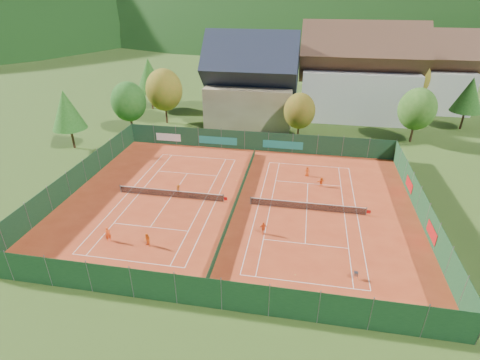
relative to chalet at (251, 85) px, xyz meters
name	(u,v)px	position (x,y,z in m)	size (l,w,h in m)	color
ground	(237,203)	(3.00, -30.00, -6.64)	(600.00, 600.00, 0.00)	#304C18
clay_pad	(237,203)	(3.00, -30.00, -6.62)	(40.00, 32.00, 0.01)	#B4391A
court_markings_left	(171,197)	(-5.00, -30.00, -6.61)	(11.03, 23.83, 0.00)	white
court_markings_right	(307,210)	(11.00, -30.00, -6.61)	(11.03, 23.83, 0.00)	white
tennis_net_left	(172,193)	(-4.85, -30.00, -6.12)	(13.30, 0.10, 1.02)	#59595B
tennis_net_right	(308,206)	(11.15, -30.00, -6.12)	(13.30, 0.10, 1.02)	#59595B
court_divider	(237,199)	(3.00, -30.00, -6.12)	(0.03, 28.80, 1.00)	#12331B
fence_north	(253,141)	(2.54, -14.01, -5.16)	(40.00, 0.10, 3.00)	#153B24
fence_south	(198,292)	(3.00, -46.00, -5.12)	(40.00, 0.04, 3.00)	#153A1B
fence_west	(77,178)	(-17.00, -30.00, -5.12)	(0.04, 32.00, 3.00)	#153C20
fence_east	(423,208)	(23.00, -29.95, -5.14)	(0.09, 32.00, 3.00)	#163C1E
chalet	(251,85)	(0.00, 0.00, 0.00)	(16.20, 12.00, 16.00)	tan
hotel_block_a	(358,78)	(19.00, 6.00, 0.76)	(21.60, 11.00, 17.25)	silver
hotel_block_b	(427,76)	(33.00, 14.00, -0.01)	(17.28, 10.00, 15.50)	silver
tree_west_front	(129,102)	(-19.00, -10.00, -1.23)	(5.72, 5.72, 8.69)	#422717
tree_west_mid	(164,90)	(-15.00, -4.00, -0.56)	(6.44, 6.44, 9.78)	#422617
tree_west_back	(149,75)	(-21.00, 4.00, 0.11)	(5.60, 5.60, 10.00)	#442818
tree_center	(299,111)	(9.00, -8.00, -1.91)	(5.01, 5.01, 7.60)	#443118
tree_east_front	(417,109)	(27.00, -6.00, -1.23)	(5.72, 5.72, 8.69)	#4C2D1B
tree_east_mid	(469,95)	(37.00, 2.00, -0.56)	(5.04, 5.04, 9.00)	#422817
tree_west_side	(66,110)	(-25.00, -18.00, -0.56)	(5.04, 5.04, 9.00)	#4C2C1B
tree_east_back	(410,79)	(29.00, 10.00, 0.12)	(7.15, 7.15, 10.86)	#4C2D1B
mountain_backdrop	(339,86)	(31.54, 203.48, -46.26)	(820.00, 530.00, 242.00)	black
ball_hopper	(356,274)	(15.35, -40.61, -6.07)	(0.34, 0.34, 0.80)	slate
loose_ball_0	(154,225)	(-4.76, -35.98, -6.59)	(0.07, 0.07, 0.07)	#CCD833
loose_ball_1	(295,275)	(10.25, -41.06, -6.59)	(0.07, 0.07, 0.07)	#CCD833
loose_ball_2	(264,198)	(5.98, -28.39, -6.59)	(0.07, 0.07, 0.07)	#CCD833
loose_ball_3	(236,181)	(1.90, -24.54, -6.59)	(0.07, 0.07, 0.07)	#CCD833
player_left_near	(108,234)	(-8.10, -39.32, -5.85)	(0.56, 0.37, 1.55)	#FF5016
player_left_mid	(147,240)	(-3.97, -39.47, -5.91)	(0.69, 0.54, 1.42)	orange
player_left_far	(179,190)	(-4.25, -29.34, -5.94)	(0.88, 0.51, 1.36)	#CD4F12
player_right_near	(263,228)	(6.74, -35.49, -5.92)	(0.83, 0.34, 1.41)	#D64413
player_right_far_a	(307,171)	(10.84, -21.48, -5.95)	(0.66, 0.43, 1.34)	#CD4512
player_right_far_b	(321,182)	(12.62, -24.05, -6.01)	(1.14, 0.36, 1.23)	orange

